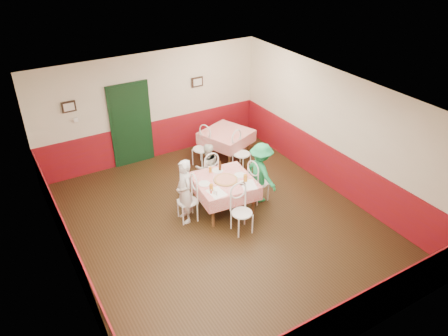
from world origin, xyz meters
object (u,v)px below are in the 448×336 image
chair_left (187,201)px  chair_right (258,183)px  glass_a (211,187)px  chair_second_a (201,149)px  second_table (226,145)px  wallet (242,184)px  main_table (224,195)px  chair_near (242,213)px  diner_left (184,192)px  diner_right (261,173)px  diner_far (207,167)px  beer_bottle (220,166)px  chair_far (208,174)px  glass_b (245,178)px  chair_second_b (242,154)px  glass_c (210,170)px  pizza (226,180)px

chair_left → chair_right: 1.70m
glass_a → chair_second_a: bearing=67.1°
second_table → glass_a: bearing=-127.2°
wallet → second_table: bearing=72.1°
main_table → chair_near: bearing=-95.5°
main_table → diner_left: (-0.90, 0.09, 0.34)m
chair_second_a → diner_right: 2.13m
diner_left → diner_far: bearing=134.6°
glass_a → chair_right: bearing=6.4°
beer_bottle → chair_left: bearing=-162.8°
glass_a → diner_right: size_ratio=0.10×
chair_right → diner_right: (0.05, -0.00, 0.26)m
chair_left → chair_near: size_ratio=1.00×
second_table → chair_far: (-1.17, -1.15, 0.08)m
glass_b → second_table: bearing=68.6°
chair_near → glass_b: (0.44, 0.57, 0.39)m
chair_second_b → glass_b: 1.81m
main_table → chair_far: size_ratio=1.36×
chair_left → chair_second_a: 2.34m
main_table → beer_bottle: size_ratio=5.63×
second_table → glass_b: 2.49m
chair_second_a → beer_bottle: beer_bottle is taller
chair_left → wallet: (1.09, -0.42, 0.32)m
chair_second_b → second_table: bearing=68.6°
second_table → glass_c: 2.12m
glass_a → glass_b: 0.79m
diner_right → wallet: bearing=106.4°
chair_left → glass_b: (1.21, -0.36, 0.39)m
glass_a → wallet: (0.68, -0.12, -0.06)m
chair_right → glass_c: (-0.94, 0.51, 0.37)m
chair_second_b → pizza: size_ratio=1.79×
second_table → chair_left: chair_left is taller
beer_bottle → diner_right: 0.92m
second_table → diner_right: bearing=-99.7°
pizza → glass_b: glass_b is taller
wallet → chair_second_b: bearing=63.0°
second_table → glass_a: glass_a is taller
glass_a → glass_c: glass_a is taller
glass_c → diner_right: diner_right is taller
chair_right → chair_second_a: same height
diner_far → glass_b: bearing=114.3°
second_table → chair_far: 1.64m
chair_far → pizza: (-0.06, -0.88, 0.33)m
chair_second_b → glass_c: chair_second_b is taller
pizza → diner_right: 0.88m
pizza → glass_b: 0.42m
glass_a → diner_left: diner_left is taller
glass_b → diner_left: size_ratio=0.11×
glass_c → main_table: bearing=-77.3°
beer_bottle → diner_right: size_ratio=0.15×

